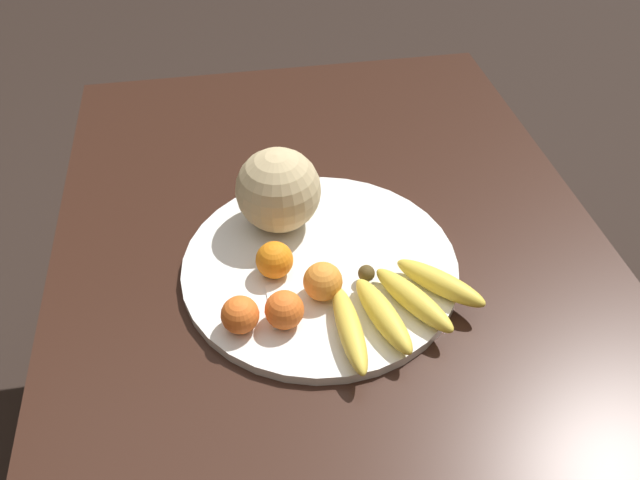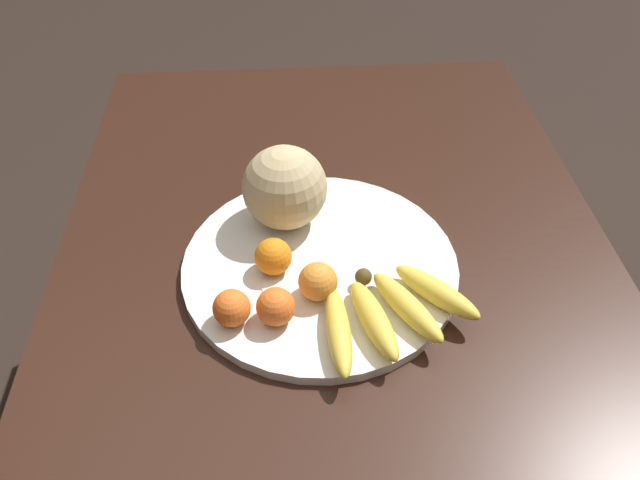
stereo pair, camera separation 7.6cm
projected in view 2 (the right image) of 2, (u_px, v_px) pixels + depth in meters
kitchen_table at (339, 320)px, 1.10m from camera, size 1.48×0.97×0.77m
fruit_bowl at (320, 265)px, 1.05m from camera, size 0.46×0.46×0.02m
melon at (285, 188)px, 1.07m from camera, size 0.15×0.15×0.15m
banana_bunch at (390, 311)px, 0.94m from camera, size 0.22×0.25×0.04m
orange_front_left at (232, 308)px, 0.93m from camera, size 0.06×0.06×0.06m
orange_front_right at (276, 307)px, 0.93m from camera, size 0.06×0.06×0.06m
orange_mid_center at (318, 282)px, 0.97m from camera, size 0.06×0.06×0.06m
orange_back_left at (273, 257)px, 1.01m from camera, size 0.06×0.06×0.06m
produce_tag at (273, 302)px, 0.98m from camera, size 0.09×0.03×0.00m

